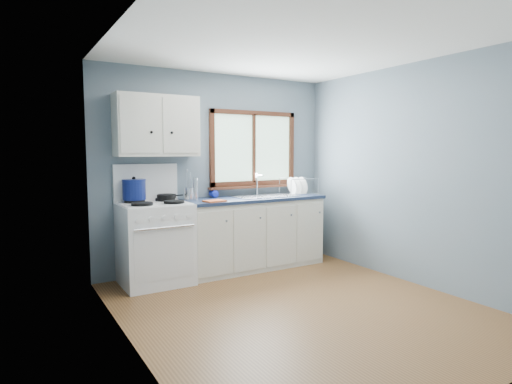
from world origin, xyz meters
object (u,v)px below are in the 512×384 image
base_cabinets (253,236)px  sink (265,201)px  skillet (167,196)px  thermos (195,189)px  dish_rack (298,189)px  utensil_crock (189,194)px  stockpot (134,189)px  gas_range (155,241)px

base_cabinets → sink: size_ratio=2.20×
base_cabinets → skillet: 1.25m
thermos → skillet: bearing=-178.6°
skillet → dish_rack: dish_rack is taller
sink → utensil_crock: (-1.00, 0.14, 0.14)m
sink → dish_rack: 0.58m
base_cabinets → dish_rack: 0.94m
stockpot → dish_rack: size_ratio=0.74×
sink → skillet: (-1.29, 0.11, 0.12)m
stockpot → sink: bearing=-4.9°
base_cabinets → thermos: 0.99m
utensil_crock → dish_rack: 1.57m
sink → utensil_crock: 1.02m
sink → stockpot: stockpot is taller
gas_range → base_cabinets: size_ratio=0.74×
stockpot → skillet: bearing=-5.4°
base_cabinets → thermos: (-0.75, 0.12, 0.65)m
gas_range → base_cabinets: 1.31m
gas_range → stockpot: size_ratio=3.82×
base_cabinets → skillet: (-1.11, 0.11, 0.57)m
thermos → utensil_crock: bearing=163.8°
gas_range → sink: 1.53m
gas_range → dish_rack: (2.05, 0.05, 0.49)m
gas_range → stockpot: gas_range is taller
base_cabinets → dish_rack: dish_rack is taller
stockpot → dish_rack: 2.23m
thermos → dish_rack: thermos is taller
utensil_crock → thermos: (0.07, -0.02, 0.06)m
sink → thermos: size_ratio=3.12×
sink → utensil_crock: bearing=172.1°
dish_rack → stockpot: bearing=-177.4°
gas_range → base_cabinets: gas_range is taller
skillet → thermos: bearing=-10.2°
base_cabinets → skillet: bearing=174.4°
skillet → base_cabinets: bearing=-17.1°
utensil_crock → sink: bearing=-7.9°
utensil_crock → gas_range: bearing=-162.1°
utensil_crock → skillet: bearing=-174.1°
base_cabinets → utensil_crock: size_ratio=4.98×
thermos → dish_rack: bearing=-3.3°
thermos → sink: bearing=-7.2°
skillet → utensil_crock: utensil_crock is taller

